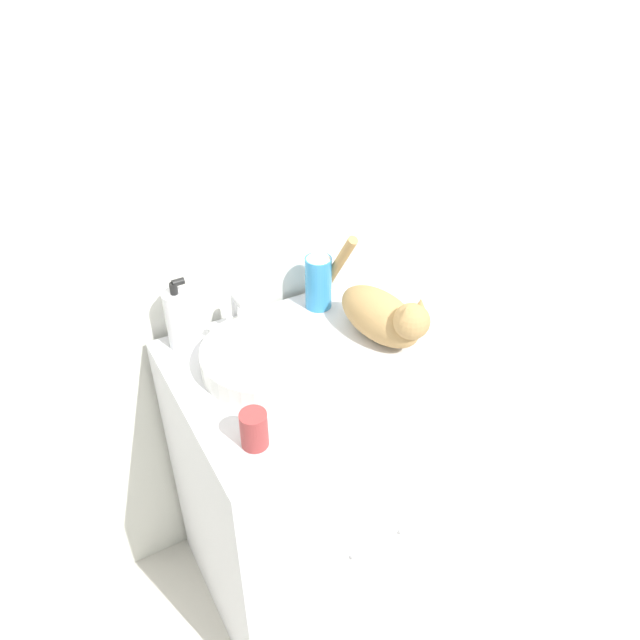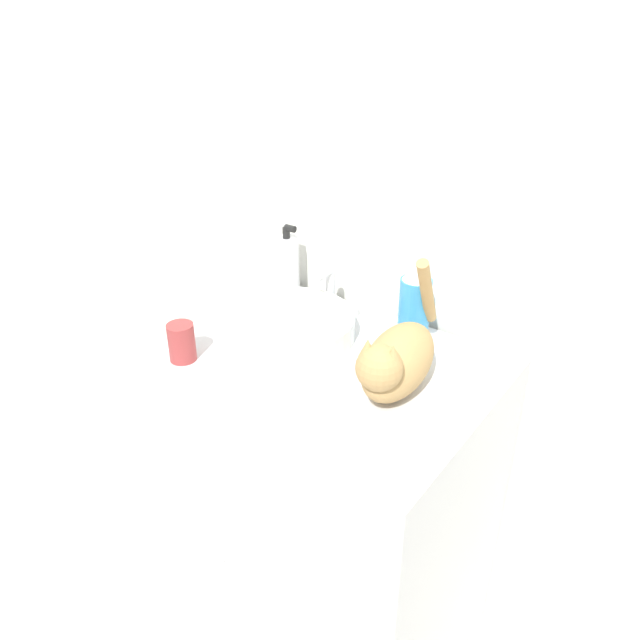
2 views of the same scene
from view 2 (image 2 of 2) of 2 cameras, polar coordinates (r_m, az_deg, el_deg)
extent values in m
cube|color=silver|center=(1.55, 7.86, 12.23)|extent=(6.00, 0.05, 2.50)
cube|color=silver|center=(1.72, 0.25, -16.93)|extent=(0.76, 0.59, 0.91)
sphere|color=silver|center=(1.57, -9.04, -20.70)|extent=(0.02, 0.02, 0.02)
sphere|color=silver|center=(1.50, -4.50, -23.48)|extent=(0.02, 0.02, 0.02)
cylinder|color=white|center=(1.52, -2.90, -0.56)|extent=(0.32, 0.32, 0.06)
cylinder|color=silver|center=(1.63, 0.96, 2.72)|extent=(0.02, 0.02, 0.11)
cylinder|color=silver|center=(1.59, 0.32, 4.17)|extent=(0.02, 0.06, 0.02)
cylinder|color=white|center=(1.69, -0.95, 2.12)|extent=(0.03, 0.03, 0.03)
cylinder|color=white|center=(1.62, 2.93, 0.84)|extent=(0.03, 0.03, 0.03)
ellipsoid|color=tan|center=(1.33, 7.19, -3.71)|extent=(0.17, 0.29, 0.13)
sphere|color=tan|center=(1.21, 5.44, -4.38)|extent=(0.11, 0.11, 0.09)
cone|color=tan|center=(1.20, 4.37, -2.57)|extent=(0.04, 0.04, 0.04)
cone|color=tan|center=(1.18, 6.69, -3.14)|extent=(0.04, 0.04, 0.04)
cylinder|color=tan|center=(1.42, 9.73, 2.56)|extent=(0.05, 0.13, 0.19)
cylinder|color=silver|center=(1.72, -3.02, 4.94)|extent=(0.07, 0.07, 0.16)
cylinder|color=black|center=(1.68, -3.11, 7.98)|extent=(0.02, 0.02, 0.03)
cylinder|color=black|center=(1.67, -2.74, 8.36)|extent=(0.03, 0.02, 0.02)
cylinder|color=#338CCC|center=(1.50, 8.60, 0.93)|extent=(0.08, 0.08, 0.16)
cone|color=white|center=(1.46, 8.87, 4.31)|extent=(0.07, 0.07, 0.04)
cylinder|color=#9E3838|center=(1.45, -12.54, -2.00)|extent=(0.06, 0.06, 0.09)
camera|label=1|loc=(1.34, -66.57, 25.30)|focal=35.00mm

